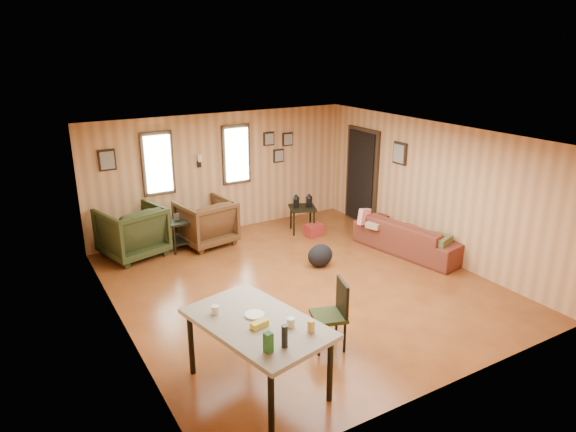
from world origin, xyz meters
name	(u,v)px	position (x,y,z in m)	size (l,w,h in m)	color
room	(301,207)	(0.17, 0.27, 1.21)	(5.54, 6.04, 2.44)	brown
sofa	(411,231)	(2.46, 0.15, 0.41)	(2.09, 0.61, 0.82)	maroon
recliner_brown	(206,220)	(-0.63, 2.42, 0.48)	(0.94, 0.88, 0.97)	#4B2E16
recliner_green	(132,229)	(-1.99, 2.54, 0.52)	(1.00, 0.94, 1.03)	#283015
end_table	(184,229)	(-1.08, 2.40, 0.40)	(0.60, 0.55, 0.72)	black
side_table	(302,206)	(1.31, 2.06, 0.56)	(0.67, 0.67, 0.82)	black
cooler	(314,230)	(1.38, 1.72, 0.12)	(0.36, 0.26, 0.25)	maroon
backpack	(320,256)	(0.67, 0.44, 0.20)	(0.50, 0.39, 0.40)	black
sofa_pillows	(403,230)	(2.21, 0.09, 0.50)	(0.93, 1.74, 0.36)	#505630
dining_table	(258,328)	(-1.76, -1.94, 0.76)	(1.30, 1.80, 1.07)	gray
dining_chair	(334,311)	(-0.56, -1.69, 0.51)	(0.51, 0.51, 0.90)	#283015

